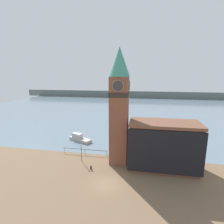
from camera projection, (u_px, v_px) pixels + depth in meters
ground_plane at (106, 184)px, 27.52m from camera, size 160.00×160.00×0.00m
water at (133, 107)px, 94.94m from camera, size 160.00×120.00×0.00m
far_shoreline at (137, 94)px, 132.92m from camera, size 180.00×3.00×5.00m
pier_railing at (85, 150)px, 37.94m from camera, size 10.20×0.08×1.09m
clock_tower at (119, 104)px, 32.33m from camera, size 3.81×3.81×21.80m
pier_building at (163, 145)px, 31.56m from camera, size 12.45×6.09×8.75m
boat_near at (79, 138)px, 45.80m from camera, size 6.60×4.50×1.82m
mooring_bollard_near at (91, 167)px, 31.79m from camera, size 0.32×0.32×0.74m
lamp_post at (81, 149)px, 34.45m from camera, size 0.32×0.32×3.65m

